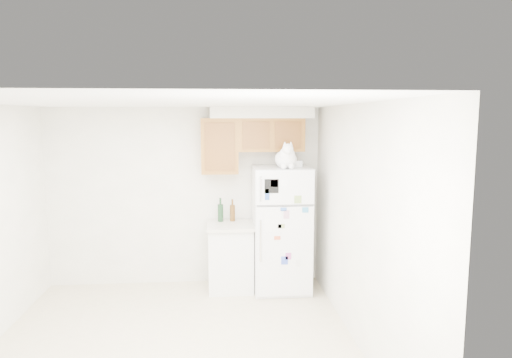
{
  "coord_description": "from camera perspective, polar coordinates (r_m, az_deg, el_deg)",
  "views": [
    {
      "loc": [
        0.46,
        -4.42,
        2.35
      ],
      "look_at": [
        0.97,
        1.55,
        1.55
      ],
      "focal_mm": 32.0,
      "sensor_mm": 36.0,
      "label": 1
    }
  ],
  "objects": [
    {
      "name": "base_counter",
      "position": [
        6.39,
        -3.18,
        -9.6
      ],
      "size": [
        0.64,
        0.64,
        0.92
      ],
      "color": "white",
      "rests_on": "ground_plane"
    },
    {
      "name": "room_shell",
      "position": [
        4.73,
        -8.98,
        -0.73
      ],
      "size": [
        3.84,
        4.04,
        2.52
      ],
      "color": "white",
      "rests_on": "ground_plane"
    },
    {
      "name": "ground_plane",
      "position": [
        5.03,
        -10.25,
        -20.45
      ],
      "size": [
        3.8,
        4.0,
        0.01
      ],
      "primitive_type": "cube",
      "color": "beige"
    },
    {
      "name": "storage_box_back",
      "position": [
        6.3,
        3.76,
        2.12
      ],
      "size": [
        0.21,
        0.17,
        0.1
      ],
      "primitive_type": "cube",
      "rotation": [
        0.0,
        0.0,
        0.23
      ],
      "color": "white",
      "rests_on": "refrigerator"
    },
    {
      "name": "bottle_green",
      "position": [
        6.37,
        -4.46,
        -3.85
      ],
      "size": [
        0.08,
        0.08,
        0.33
      ],
      "primitive_type": null,
      "color": "#19381E",
      "rests_on": "base_counter"
    },
    {
      "name": "refrigerator",
      "position": [
        6.27,
        3.16,
        -6.24
      ],
      "size": [
        0.76,
        0.78,
        1.7
      ],
      "color": "white",
      "rests_on": "ground_plane"
    },
    {
      "name": "cat",
      "position": [
        5.97,
        3.82,
        2.65
      ],
      "size": [
        0.35,
        0.52,
        0.36
      ],
      "color": "white",
      "rests_on": "refrigerator"
    },
    {
      "name": "bottle_amber",
      "position": [
        6.39,
        -2.96,
        -3.91
      ],
      "size": [
        0.07,
        0.07,
        0.31
      ],
      "primitive_type": null,
      "color": "#593814",
      "rests_on": "base_counter"
    },
    {
      "name": "storage_box_front",
      "position": [
        6.11,
        4.96,
        1.89
      ],
      "size": [
        0.18,
        0.15,
        0.09
      ],
      "primitive_type": "cube",
      "rotation": [
        0.0,
        0.0,
        0.3
      ],
      "color": "white",
      "rests_on": "refrigerator"
    }
  ]
}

